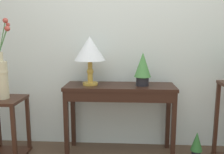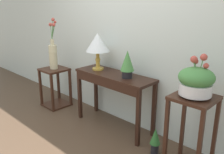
# 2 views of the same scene
# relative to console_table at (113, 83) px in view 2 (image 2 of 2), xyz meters

# --- Properties ---
(back_wall_with_art) EXTENTS (9.00, 0.10, 2.80)m
(back_wall_with_art) POSITION_rel_console_table_xyz_m (0.01, 0.30, 0.76)
(back_wall_with_art) COLOR silver
(back_wall_with_art) RESTS_ON ground
(console_table) EXTENTS (1.14, 0.38, 0.76)m
(console_table) POSITION_rel_console_table_xyz_m (0.00, 0.00, 0.00)
(console_table) COLOR black
(console_table) RESTS_ON ground
(table_lamp) EXTENTS (0.32, 0.32, 0.50)m
(table_lamp) POSITION_rel_console_table_xyz_m (-0.31, 0.02, 0.48)
(table_lamp) COLOR gold
(table_lamp) RESTS_ON console_table
(potted_plant_on_console) EXTENTS (0.17, 0.17, 0.34)m
(potted_plant_on_console) POSITION_rel_console_table_xyz_m (0.23, 0.01, 0.30)
(potted_plant_on_console) COLOR black
(potted_plant_on_console) RESTS_ON console_table
(pedestal_stand_left) EXTENTS (0.39, 0.39, 0.64)m
(pedestal_stand_left) POSITION_rel_console_table_xyz_m (-1.18, -0.13, -0.32)
(pedestal_stand_left) COLOR #381E14
(pedestal_stand_left) RESTS_ON ground
(flower_vase_tall_left) EXTENTS (0.24, 0.14, 0.80)m
(flower_vase_tall_left) POSITION_rel_console_table_xyz_m (-1.18, -0.13, 0.24)
(flower_vase_tall_left) COLOR beige
(flower_vase_tall_left) RESTS_ON pedestal_stand_left
(pedestal_stand_right) EXTENTS (0.39, 0.39, 0.82)m
(pedestal_stand_right) POSITION_rel_console_table_xyz_m (1.18, -0.14, -0.23)
(pedestal_stand_right) COLOR #381E14
(pedestal_stand_right) RESTS_ON ground
(planter_bowl_wide_right) EXTENTS (0.33, 0.33, 0.40)m
(planter_bowl_wide_right) POSITION_rel_console_table_xyz_m (1.18, -0.14, 0.33)
(planter_bowl_wide_right) COLOR silver
(planter_bowl_wide_right) RESTS_ON pedestal_stand_right
(potted_plant_floor) EXTENTS (0.12, 0.12, 0.32)m
(potted_plant_floor) POSITION_rel_console_table_xyz_m (0.78, -0.12, -0.46)
(potted_plant_floor) COLOR black
(potted_plant_floor) RESTS_ON ground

